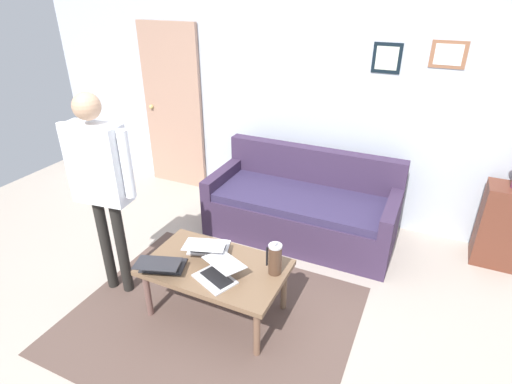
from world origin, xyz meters
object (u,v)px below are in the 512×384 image
at_px(interior_door, 173,108).
at_px(laptop_right, 161,265).
at_px(laptop_left, 218,273).
at_px(person_standing, 100,174).
at_px(french_press, 275,259).
at_px(side_shelf, 503,226).
at_px(laptop_center, 208,247).
at_px(couch, 302,208).
at_px(coffee_table, 215,271).

height_order(interior_door, laptop_right, interior_door).
height_order(laptop_left, person_standing, person_standing).
bearing_deg(person_standing, laptop_left, 179.26).
bearing_deg(french_press, interior_door, -40.27).
relative_size(side_shelf, person_standing, 0.46).
bearing_deg(french_press, laptop_right, 22.29).
distance_m(laptop_center, person_standing, 1.02).
bearing_deg(couch, side_shelf, -170.56).
bearing_deg(person_standing, laptop_center, -162.79).
relative_size(laptop_left, french_press, 1.43).
bearing_deg(coffee_table, couch, -99.34).
distance_m(interior_door, coffee_table, 2.65).
height_order(side_shelf, person_standing, person_standing).
height_order(couch, person_standing, person_standing).
height_order(coffee_table, side_shelf, side_shelf).
distance_m(laptop_right, side_shelf, 3.13).
relative_size(coffee_table, laptop_right, 2.65).
bearing_deg(laptop_left, couch, -95.08).
bearing_deg(laptop_left, side_shelf, -137.41).
xyz_separation_m(side_shelf, person_standing, (3.04, 1.83, 0.72)).
distance_m(laptop_right, french_press, 0.87).
bearing_deg(side_shelf, couch, 9.44).
xyz_separation_m(laptop_left, laptop_center, (0.24, -0.26, 0.00)).
xyz_separation_m(coffee_table, laptop_right, (0.35, 0.21, 0.09)).
height_order(laptop_left, side_shelf, side_shelf).
xyz_separation_m(laptop_right, side_shelf, (-2.45, -1.94, -0.11)).
bearing_deg(couch, person_standing, 52.57).
bearing_deg(person_standing, side_shelf, -148.89).
height_order(interior_door, coffee_table, interior_door).
bearing_deg(couch, laptop_right, 70.37).
bearing_deg(interior_door, person_standing, 110.53).
distance_m(couch, side_shelf, 1.90).
xyz_separation_m(french_press, person_standing, (1.39, 0.22, 0.53)).
distance_m(coffee_table, laptop_left, 0.18).
height_order(laptop_center, french_press, french_press).
bearing_deg(laptop_right, person_standing, -10.44).
height_order(interior_door, french_press, interior_door).
bearing_deg(french_press, coffee_table, 14.39).
relative_size(french_press, side_shelf, 0.35).
relative_size(interior_door, side_shelf, 2.55).
bearing_deg(interior_door, french_press, 139.73).
bearing_deg(laptop_center, side_shelf, -144.79).
distance_m(side_shelf, person_standing, 3.62).
height_order(french_press, person_standing, person_standing).
distance_m(laptop_left, french_press, 0.44).
relative_size(laptop_right, side_shelf, 0.52).
xyz_separation_m(couch, coffee_table, (0.23, 1.42, 0.11)).
relative_size(laptop_right, french_press, 1.48).
bearing_deg(coffee_table, laptop_left, 129.22).
bearing_deg(laptop_right, coffee_table, -148.63).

